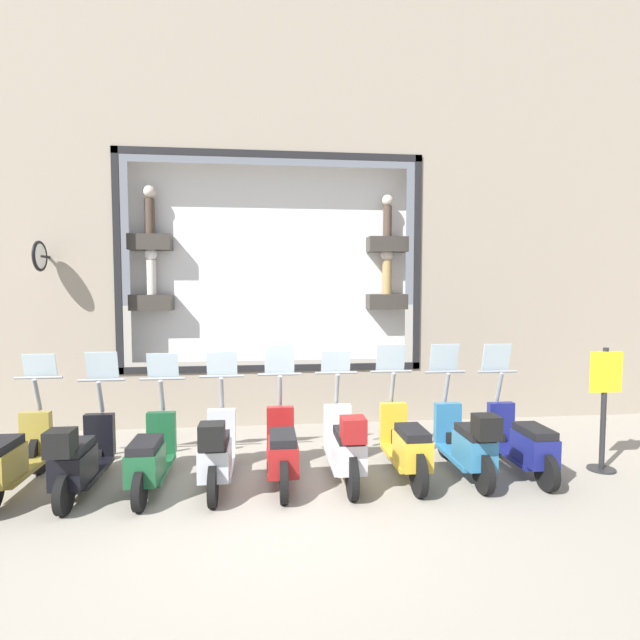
{
  "coord_description": "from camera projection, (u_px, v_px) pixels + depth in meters",
  "views": [
    {
      "loc": [
        -5.46,
        0.14,
        2.49
      ],
      "look_at": [
        2.14,
        -0.71,
        1.97
      ],
      "focal_mm": 28.0,
      "sensor_mm": 36.0,
      "label": 1
    }
  ],
  "objects": [
    {
      "name": "scooter_green_6",
      "position": [
        151.0,
        457.0,
        6.08
      ],
      "size": [
        1.79,
        0.6,
        1.58
      ],
      "color": "black",
      "rests_on": "ground_plane"
    },
    {
      "name": "ground_plane",
      "position": [
        279.0,
        509.0,
        5.59
      ],
      "size": [
        120.0,
        120.0,
        0.0
      ],
      "primitive_type": "plane",
      "color": "gray"
    },
    {
      "name": "scooter_white_3",
      "position": [
        346.0,
        446.0,
        6.29
      ],
      "size": [
        1.8,
        0.6,
        1.58
      ],
      "color": "black",
      "rests_on": "ground_plane"
    },
    {
      "name": "scooter_silver_5",
      "position": [
        217.0,
        452.0,
        6.11
      ],
      "size": [
        1.8,
        0.6,
        1.59
      ],
      "color": "black",
      "rests_on": "ground_plane"
    },
    {
      "name": "shop_sign_post",
      "position": [
        604.0,
        405.0,
        6.7
      ],
      "size": [
        0.36,
        0.45,
        1.67
      ],
      "color": "#232326",
      "rests_on": "ground_plane"
    },
    {
      "name": "building_facade",
      "position": [
        271.0,
        177.0,
        8.87
      ],
      "size": [
        1.17,
        36.0,
        8.69
      ],
      "color": "gray",
      "rests_on": "ground_plane"
    },
    {
      "name": "scooter_olive_8",
      "position": [
        12.0,
        459.0,
        5.91
      ],
      "size": [
        1.81,
        0.61,
        1.59
      ],
      "color": "black",
      "rests_on": "ground_plane"
    },
    {
      "name": "scooter_red_4",
      "position": [
        282.0,
        450.0,
        6.27
      ],
      "size": [
        1.8,
        0.61,
        1.69
      ],
      "color": "black",
      "rests_on": "ground_plane"
    },
    {
      "name": "scooter_navy_0",
      "position": [
        523.0,
        443.0,
        6.62
      ],
      "size": [
        1.79,
        0.61,
        1.65
      ],
      "color": "black",
      "rests_on": "ground_plane"
    },
    {
      "name": "scooter_yellow_2",
      "position": [
        406.0,
        445.0,
        6.44
      ],
      "size": [
        1.81,
        0.6,
        1.66
      ],
      "color": "black",
      "rests_on": "ground_plane"
    },
    {
      "name": "scooter_black_7",
      "position": [
        80.0,
        458.0,
        5.93
      ],
      "size": [
        1.79,
        0.61,
        1.61
      ],
      "color": "black",
      "rests_on": "ground_plane"
    },
    {
      "name": "scooter_teal_1",
      "position": [
        467.0,
        442.0,
        6.46
      ],
      "size": [
        1.8,
        0.61,
        1.66
      ],
      "color": "black",
      "rests_on": "ground_plane"
    }
  ]
}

